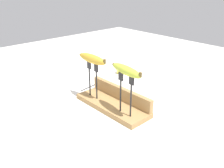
{
  "coord_description": "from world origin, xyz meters",
  "views": [
    {
      "loc": [
        0.76,
        -0.69,
        0.58
      ],
      "look_at": [
        0.0,
        0.0,
        0.12
      ],
      "focal_mm": 38.5,
      "sensor_mm": 36.0,
      "label": 1
    }
  ],
  "objects_px": {
    "banana_raised_left": "(92,59)",
    "banana_chunk_near": "(121,70)",
    "fork_stand_left": "(93,77)",
    "banana_raised_right": "(126,70)",
    "fork_fallen_near": "(95,84)",
    "fork_stand_right": "(126,91)"
  },
  "relations": [
    {
      "from": "banana_raised_left",
      "to": "banana_chunk_near",
      "type": "relative_size",
      "value": 2.7
    },
    {
      "from": "fork_stand_left",
      "to": "banana_chunk_near",
      "type": "xyz_separation_m",
      "value": [
        -0.19,
        0.38,
        -0.11
      ]
    },
    {
      "from": "banana_raised_right",
      "to": "banana_chunk_near",
      "type": "xyz_separation_m",
      "value": [
        -0.42,
        0.38,
        -0.21
      ]
    },
    {
      "from": "fork_stand_left",
      "to": "fork_fallen_near",
      "type": "height_order",
      "value": "fork_stand_left"
    },
    {
      "from": "banana_chunk_near",
      "to": "banana_raised_left",
      "type": "bearing_deg",
      "value": -63.55
    },
    {
      "from": "banana_chunk_near",
      "to": "fork_stand_right",
      "type": "bearing_deg",
      "value": -42.43
    },
    {
      "from": "banana_raised_right",
      "to": "banana_chunk_near",
      "type": "distance_m",
      "value": 0.6
    },
    {
      "from": "fork_stand_left",
      "to": "banana_raised_left",
      "type": "bearing_deg",
      "value": -179.26
    },
    {
      "from": "fork_stand_right",
      "to": "fork_fallen_near",
      "type": "xyz_separation_m",
      "value": [
        -0.38,
        0.13,
        -0.13
      ]
    },
    {
      "from": "fork_stand_right",
      "to": "fork_fallen_near",
      "type": "distance_m",
      "value": 0.43
    },
    {
      "from": "banana_raised_left",
      "to": "banana_raised_right",
      "type": "distance_m",
      "value": 0.23
    },
    {
      "from": "fork_stand_left",
      "to": "fork_fallen_near",
      "type": "xyz_separation_m",
      "value": [
        -0.16,
        0.13,
        -0.13
      ]
    },
    {
      "from": "fork_stand_right",
      "to": "banana_chunk_near",
      "type": "distance_m",
      "value": 0.57
    },
    {
      "from": "banana_raised_left",
      "to": "banana_chunk_near",
      "type": "height_order",
      "value": "banana_raised_left"
    },
    {
      "from": "fork_fallen_near",
      "to": "banana_raised_left",
      "type": "bearing_deg",
      "value": -40.18
    },
    {
      "from": "fork_stand_left",
      "to": "fork_fallen_near",
      "type": "relative_size",
      "value": 1.02
    },
    {
      "from": "banana_raised_right",
      "to": "fork_fallen_near",
      "type": "bearing_deg",
      "value": 160.98
    },
    {
      "from": "banana_raised_left",
      "to": "banana_raised_right",
      "type": "relative_size",
      "value": 1.01
    },
    {
      "from": "fork_stand_left",
      "to": "fork_stand_right",
      "type": "distance_m",
      "value": 0.23
    },
    {
      "from": "fork_stand_left",
      "to": "banana_raised_right",
      "type": "bearing_deg",
      "value": 0.0
    },
    {
      "from": "banana_raised_right",
      "to": "fork_stand_right",
      "type": "bearing_deg",
      "value": -7.78
    },
    {
      "from": "fork_fallen_near",
      "to": "fork_stand_right",
      "type": "bearing_deg",
      "value": -19.01
    }
  ]
}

